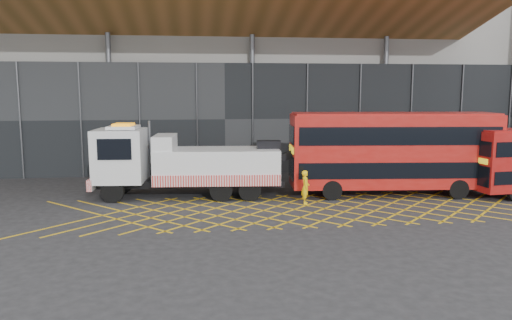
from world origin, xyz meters
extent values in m
plane|color=#252527|center=(0.00, 0.00, 0.00)|extent=(120.00, 120.00, 0.00)
cube|color=yellow|center=(-4.80, 0.00, 0.01)|extent=(7.16, 7.16, 0.01)
cube|color=yellow|center=(-4.80, 0.00, 0.01)|extent=(7.16, 7.16, 0.01)
cube|color=yellow|center=(-3.20, 0.00, 0.01)|extent=(7.16, 7.16, 0.01)
cube|color=yellow|center=(-3.20, 0.00, 0.01)|extent=(7.16, 7.16, 0.01)
cube|color=yellow|center=(-1.60, 0.00, 0.01)|extent=(7.16, 7.16, 0.01)
cube|color=yellow|center=(-1.60, 0.00, 0.01)|extent=(7.16, 7.16, 0.01)
cube|color=yellow|center=(0.00, 0.00, 0.01)|extent=(7.16, 7.16, 0.01)
cube|color=yellow|center=(0.00, 0.00, 0.01)|extent=(7.16, 7.16, 0.01)
cube|color=yellow|center=(1.60, 0.00, 0.01)|extent=(7.16, 7.16, 0.01)
cube|color=yellow|center=(1.60, 0.00, 0.01)|extent=(7.16, 7.16, 0.01)
cube|color=yellow|center=(3.20, 0.00, 0.01)|extent=(7.16, 7.16, 0.01)
cube|color=yellow|center=(3.20, 0.00, 0.01)|extent=(7.16, 7.16, 0.01)
cube|color=yellow|center=(4.80, 0.00, 0.01)|extent=(7.16, 7.16, 0.01)
cube|color=yellow|center=(4.80, 0.00, 0.01)|extent=(7.16, 7.16, 0.01)
cube|color=yellow|center=(6.40, 0.00, 0.01)|extent=(7.16, 7.16, 0.01)
cube|color=yellow|center=(6.40, 0.00, 0.01)|extent=(7.16, 7.16, 0.01)
cube|color=yellow|center=(8.00, 0.00, 0.01)|extent=(7.16, 7.16, 0.01)
cube|color=yellow|center=(8.00, 0.00, 0.01)|extent=(7.16, 7.16, 0.01)
cube|color=yellow|center=(9.60, 0.00, 0.01)|extent=(7.16, 7.16, 0.01)
cube|color=yellow|center=(9.60, 0.00, 0.01)|extent=(7.16, 7.16, 0.01)
cube|color=yellow|center=(11.20, 0.00, 0.01)|extent=(7.16, 7.16, 0.01)
cube|color=yellow|center=(11.20, 0.00, 0.01)|extent=(7.16, 7.16, 0.01)
cube|color=yellow|center=(12.80, 0.00, 0.01)|extent=(7.16, 7.16, 0.01)
cube|color=yellow|center=(12.80, 0.00, 0.01)|extent=(7.16, 7.16, 0.01)
cube|color=yellow|center=(14.40, 0.00, 0.01)|extent=(7.16, 7.16, 0.01)
cube|color=yellow|center=(14.40, 0.00, 0.01)|extent=(7.16, 7.16, 0.01)
cube|color=yellow|center=(16.00, 0.00, 0.01)|extent=(7.16, 7.16, 0.01)
cube|color=yellow|center=(16.00, 0.00, 0.01)|extent=(7.16, 7.16, 0.01)
cube|color=gray|center=(2.00, 19.00, 9.00)|extent=(55.00, 14.00, 18.00)
cube|color=black|center=(2.00, 11.70, 4.00)|extent=(55.00, 0.80, 8.00)
cube|color=olive|center=(0.00, 8.00, 11.50)|extent=(40.00, 11.93, 4.07)
cylinder|color=#595B60|center=(-6.00, 11.50, 5.00)|extent=(0.36, 0.36, 10.00)
cylinder|color=#595B60|center=(4.00, 11.50, 5.00)|extent=(0.36, 0.36, 10.00)
cylinder|color=#595B60|center=(14.00, 11.50, 5.00)|extent=(0.36, 0.36, 10.00)
cube|color=black|center=(-0.55, 3.74, 0.79)|extent=(10.84, 1.98, 0.40)
cube|color=white|center=(-4.40, 4.04, 2.44)|extent=(2.94, 3.04, 2.95)
cube|color=black|center=(-5.78, 4.15, 2.95)|extent=(0.25, 2.49, 1.25)
cube|color=red|center=(-5.81, 4.16, 0.97)|extent=(0.52, 2.97, 0.62)
cube|color=orange|center=(-4.17, 4.03, 4.18)|extent=(1.13, 1.44, 0.14)
cube|color=white|center=(1.04, 3.61, 1.87)|extent=(7.24, 3.39, 1.82)
cube|color=red|center=(0.92, 2.17, 1.19)|extent=(7.02, 0.62, 0.62)
cube|color=white|center=(-1.90, 3.85, 3.18)|extent=(1.35, 2.81, 0.79)
cube|color=black|center=(3.98, 3.38, 2.95)|extent=(1.40, 0.67, 0.57)
cube|color=black|center=(5.11, 3.29, 2.38)|extent=(2.51, 0.59, 1.23)
cylinder|color=black|center=(-4.72, 2.87, 0.62)|extent=(1.28, 0.49, 1.25)
cylinder|color=black|center=(-4.53, 5.25, 0.62)|extent=(1.28, 0.49, 1.25)
cylinder|color=black|center=(2.76, 2.28, 0.62)|extent=(1.28, 0.49, 1.25)
cylinder|color=black|center=(2.94, 4.66, 0.62)|extent=(1.28, 0.49, 1.25)
cylinder|color=#595B60|center=(-2.83, 5.06, 3.07)|extent=(0.16, 0.16, 2.50)
cube|color=#AD140F|center=(11.18, 2.81, 2.63)|extent=(11.97, 3.77, 4.15)
cube|color=black|center=(11.18, 2.81, 1.66)|extent=(11.51, 3.79, 0.91)
cube|color=black|center=(11.18, 2.81, 3.59)|extent=(11.51, 3.79, 1.02)
cube|color=black|center=(5.29, 3.34, 1.71)|extent=(0.28, 2.40, 1.39)
cube|color=black|center=(5.29, 3.34, 3.59)|extent=(0.28, 2.40, 1.02)
cube|color=yellow|center=(5.28, 3.34, 2.73)|extent=(0.23, 1.91, 0.37)
cube|color=#AD140F|center=(11.18, 2.81, 4.74)|extent=(11.72, 3.54, 0.13)
cylinder|color=black|center=(7.34, 1.94, 0.56)|extent=(1.14, 0.42, 1.11)
cylinder|color=black|center=(7.55, 4.36, 0.56)|extent=(1.14, 0.42, 1.11)
cylinder|color=black|center=(14.48, 1.30, 0.56)|extent=(1.14, 0.42, 1.11)
cylinder|color=black|center=(14.69, 3.71, 0.56)|extent=(1.14, 0.42, 1.11)
cube|color=black|center=(15.46, 1.13, 1.39)|extent=(0.28, 1.95, 1.13)
cube|color=black|center=(15.46, 1.13, 2.91)|extent=(0.28, 1.95, 0.83)
cube|color=yellow|center=(15.45, 1.12, 2.22)|extent=(0.23, 1.55, 0.30)
cylinder|color=black|center=(17.10, 2.28, 0.45)|extent=(0.93, 0.36, 0.90)
imported|color=yellow|center=(5.65, 1.21, 0.91)|extent=(0.54, 0.73, 1.83)
camera|label=1|loc=(-0.33, -24.60, 6.14)|focal=35.00mm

